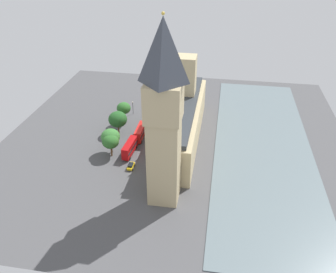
{
  "coord_description": "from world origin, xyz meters",
  "views": [
    {
      "loc": [
        -15.97,
        112.01,
        68.69
      ],
      "look_at": [
        1.0,
        11.93,
        7.79
      ],
      "focal_mm": 36.93,
      "sensor_mm": 36.0,
      "label": 1
    }
  ],
  "objects_px": {
    "car_dark_green_far_end": "(155,112)",
    "plane_tree_corner": "(118,119)",
    "clock_tower": "(164,115)",
    "street_lamp_slot_10": "(133,105)",
    "car_yellow_cab_under_trees": "(131,166)",
    "pedestrian_near_tower": "(167,107)",
    "double_decker_bus_trailing": "(140,132)",
    "car_blue_leading": "(146,122)",
    "double_decker_bus_midblock": "(130,148)",
    "plane_tree_opposite_hall": "(110,137)",
    "plane_tree_kerbside": "(110,141)",
    "parliament_building": "(182,119)",
    "plane_tree_by_river_gate": "(124,108)"
  },
  "relations": [
    {
      "from": "car_dark_green_far_end",
      "to": "plane_tree_corner",
      "type": "height_order",
      "value": "plane_tree_corner"
    },
    {
      "from": "clock_tower",
      "to": "street_lamp_slot_10",
      "type": "relative_size",
      "value": 9.08
    },
    {
      "from": "car_yellow_cab_under_trees",
      "to": "plane_tree_corner",
      "type": "bearing_deg",
      "value": 117.08
    },
    {
      "from": "pedestrian_near_tower",
      "to": "double_decker_bus_trailing",
      "type": "bearing_deg",
      "value": 90.37
    },
    {
      "from": "car_blue_leading",
      "to": "double_decker_bus_midblock",
      "type": "height_order",
      "value": "double_decker_bus_midblock"
    },
    {
      "from": "double_decker_bus_midblock",
      "to": "plane_tree_opposite_hall",
      "type": "xyz_separation_m",
      "value": [
        6.67,
        0.18,
        3.84
      ]
    },
    {
      "from": "car_dark_green_far_end",
      "to": "plane_tree_kerbside",
      "type": "bearing_deg",
      "value": -103.25
    },
    {
      "from": "clock_tower",
      "to": "plane_tree_kerbside",
      "type": "relative_size",
      "value": 6.27
    },
    {
      "from": "plane_tree_kerbside",
      "to": "car_blue_leading",
      "type": "bearing_deg",
      "value": -105.47
    },
    {
      "from": "parliament_building",
      "to": "plane_tree_corner",
      "type": "relative_size",
      "value": 6.25
    },
    {
      "from": "parliament_building",
      "to": "pedestrian_near_tower",
      "type": "relative_size",
      "value": 35.44
    },
    {
      "from": "pedestrian_near_tower",
      "to": "plane_tree_by_river_gate",
      "type": "distance_m",
      "value": 23.04
    },
    {
      "from": "car_blue_leading",
      "to": "plane_tree_by_river_gate",
      "type": "distance_m",
      "value": 10.72
    },
    {
      "from": "street_lamp_slot_10",
      "to": "clock_tower",
      "type": "bearing_deg",
      "value": 114.06
    },
    {
      "from": "clock_tower",
      "to": "parliament_building",
      "type": "bearing_deg",
      "value": -90.57
    },
    {
      "from": "clock_tower",
      "to": "plane_tree_opposite_hall",
      "type": "bearing_deg",
      "value": -42.18
    },
    {
      "from": "car_dark_green_far_end",
      "to": "plane_tree_by_river_gate",
      "type": "bearing_deg",
      "value": -133.4
    },
    {
      "from": "car_dark_green_far_end",
      "to": "double_decker_bus_midblock",
      "type": "bearing_deg",
      "value": -93.76
    },
    {
      "from": "double_decker_bus_trailing",
      "to": "plane_tree_kerbside",
      "type": "bearing_deg",
      "value": -118.57
    },
    {
      "from": "plane_tree_kerbside",
      "to": "street_lamp_slot_10",
      "type": "bearing_deg",
      "value": -88.72
    },
    {
      "from": "car_yellow_cab_under_trees",
      "to": "pedestrian_near_tower",
      "type": "bearing_deg",
      "value": 85.4
    },
    {
      "from": "car_dark_green_far_end",
      "to": "street_lamp_slot_10",
      "type": "bearing_deg",
      "value": -169.01
    },
    {
      "from": "pedestrian_near_tower",
      "to": "plane_tree_kerbside",
      "type": "height_order",
      "value": "plane_tree_kerbside"
    },
    {
      "from": "car_yellow_cab_under_trees",
      "to": "pedestrian_near_tower",
      "type": "xyz_separation_m",
      "value": [
        -4.45,
        -46.04,
        -0.15
      ]
    },
    {
      "from": "car_dark_green_far_end",
      "to": "double_decker_bus_trailing",
      "type": "height_order",
      "value": "double_decker_bus_trailing"
    },
    {
      "from": "car_yellow_cab_under_trees",
      "to": "plane_tree_kerbside",
      "type": "relative_size",
      "value": 0.49
    },
    {
      "from": "car_dark_green_far_end",
      "to": "pedestrian_near_tower",
      "type": "height_order",
      "value": "car_dark_green_far_end"
    },
    {
      "from": "pedestrian_near_tower",
      "to": "car_dark_green_far_end",
      "type": "bearing_deg",
      "value": 64.11
    },
    {
      "from": "parliament_building",
      "to": "plane_tree_opposite_hall",
      "type": "distance_m",
      "value": 27.52
    },
    {
      "from": "car_blue_leading",
      "to": "double_decker_bus_trailing",
      "type": "xyz_separation_m",
      "value": [
        -0.36,
        11.05,
        1.75
      ]
    },
    {
      "from": "double_decker_bus_trailing",
      "to": "plane_tree_by_river_gate",
      "type": "height_order",
      "value": "plane_tree_by_river_gate"
    },
    {
      "from": "car_yellow_cab_under_trees",
      "to": "plane_tree_by_river_gate",
      "type": "relative_size",
      "value": 0.44
    },
    {
      "from": "clock_tower",
      "to": "double_decker_bus_midblock",
      "type": "bearing_deg",
      "value": -52.24
    },
    {
      "from": "double_decker_bus_trailing",
      "to": "car_blue_leading",
      "type": "bearing_deg",
      "value": 91.19
    },
    {
      "from": "parliament_building",
      "to": "plane_tree_kerbside",
      "type": "relative_size",
      "value": 6.82
    },
    {
      "from": "pedestrian_near_tower",
      "to": "plane_tree_kerbside",
      "type": "xyz_separation_m",
      "value": [
        13.0,
        40.0,
        5.23
      ]
    },
    {
      "from": "double_decker_bus_midblock",
      "to": "plane_tree_corner",
      "type": "relative_size",
      "value": 1.15
    },
    {
      "from": "plane_tree_kerbside",
      "to": "double_decker_bus_trailing",
      "type": "bearing_deg",
      "value": -117.89
    },
    {
      "from": "car_yellow_cab_under_trees",
      "to": "plane_tree_opposite_hall",
      "type": "bearing_deg",
      "value": 139.44
    },
    {
      "from": "clock_tower",
      "to": "car_blue_leading",
      "type": "distance_m",
      "value": 53.03
    },
    {
      "from": "plane_tree_by_river_gate",
      "to": "street_lamp_slot_10",
      "type": "distance_m",
      "value": 9.64
    },
    {
      "from": "car_blue_leading",
      "to": "plane_tree_corner",
      "type": "distance_m",
      "value": 13.73
    },
    {
      "from": "clock_tower",
      "to": "car_dark_green_far_end",
      "type": "height_order",
      "value": "clock_tower"
    },
    {
      "from": "plane_tree_opposite_hall",
      "to": "plane_tree_by_river_gate",
      "type": "bearing_deg",
      "value": -86.52
    },
    {
      "from": "car_yellow_cab_under_trees",
      "to": "double_decker_bus_midblock",
      "type": "bearing_deg",
      "value": 107.76
    },
    {
      "from": "plane_tree_corner",
      "to": "plane_tree_opposite_hall",
      "type": "distance_m",
      "value": 13.57
    },
    {
      "from": "pedestrian_near_tower",
      "to": "street_lamp_slot_10",
      "type": "distance_m",
      "value": 15.9
    },
    {
      "from": "parliament_building",
      "to": "plane_tree_corner",
      "type": "distance_m",
      "value": 24.71
    },
    {
      "from": "car_blue_leading",
      "to": "car_yellow_cab_under_trees",
      "type": "bearing_deg",
      "value": 96.45
    },
    {
      "from": "clock_tower",
      "to": "plane_tree_corner",
      "type": "xyz_separation_m",
      "value": [
        24.25,
        -34.16,
        -21.33
      ]
    }
  ]
}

